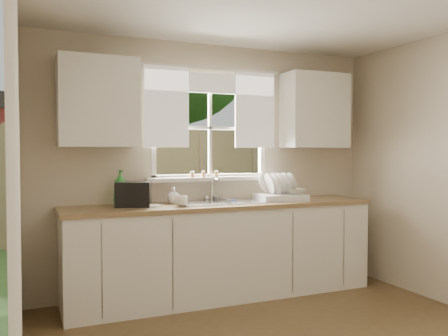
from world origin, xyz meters
name	(u,v)px	position (x,y,z in m)	size (l,w,h in m)	color
room_walls	(331,179)	(0.00, -0.07, 1.24)	(3.62, 4.02, 2.50)	beige
window	(211,144)	(0.00, 2.00, 1.49)	(1.38, 0.16, 1.06)	white
curtains	(212,100)	(0.00, 1.95, 1.93)	(1.50, 0.03, 0.81)	white
base_cabinets	(223,252)	(0.00, 1.68, 0.43)	(3.00, 0.62, 0.87)	white
countertop	(223,205)	(0.00, 1.68, 0.89)	(3.04, 0.65, 0.04)	olive
upper_cabinet_left	(98,102)	(-1.15, 1.82, 1.85)	(0.70, 0.33, 0.80)	white
upper_cabinet_right	(315,111)	(1.15, 1.82, 1.85)	(0.70, 0.33, 0.80)	white
wall_outlet	(286,181)	(0.88, 1.99, 1.08)	(0.08, 0.01, 0.12)	beige
sill_jars	(204,174)	(-0.09, 1.94, 1.18)	(0.30, 0.04, 0.06)	brown
backyard	(132,63)	(0.58, 8.42, 3.46)	(20.00, 10.00, 6.13)	#335421
sink	(222,210)	(0.00, 1.71, 0.84)	(0.88, 0.52, 0.40)	#B7B7BC
dish_rack	(280,193)	(0.64, 1.69, 0.98)	(0.52, 0.41, 0.31)	white
bowl	(294,191)	(0.77, 1.63, 1.00)	(0.23, 0.23, 0.06)	white
soap_bottle_a	(120,188)	(-0.95, 1.86, 1.07)	(0.13, 0.13, 0.33)	green
soap_bottle_b	(137,197)	(-0.82, 1.78, 0.99)	(0.07, 0.07, 0.16)	#3049B4
soap_bottle_c	(174,195)	(-0.46, 1.80, 0.99)	(0.12, 0.12, 0.16)	beige
saucer	(151,206)	(-0.71, 1.65, 0.92)	(0.18, 0.18, 0.01)	white
cup	(181,201)	(-0.46, 1.57, 0.96)	(0.12, 0.12, 0.10)	silver
black_appliance	(134,194)	(-0.86, 1.74, 1.02)	(0.31, 0.26, 0.22)	black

